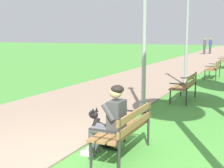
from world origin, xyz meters
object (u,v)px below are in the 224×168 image
object	(u,v)px
pedestrian_further_distant	(205,46)
lamp_post_near	(144,29)
dog_black	(102,132)
park_bench_near	(125,127)
pedestrian_distant	(210,46)
park_bench_mid	(185,85)
person_seated_on_near_bench	(111,118)
park_bench_far	(214,68)
lamp_post_mid	(187,32)

from	to	relation	value
pedestrian_further_distant	lamp_post_near	bearing A→B (deg)	-84.35
dog_black	park_bench_near	bearing A→B (deg)	-26.66
park_bench_near	pedestrian_distant	distance (m)	30.51
park_bench_mid	person_seated_on_near_bench	distance (m)	5.26
park_bench_far	dog_black	xyz separation A→B (m)	(-0.62, -10.58, -0.25)
park_bench_far	lamp_post_mid	xyz separation A→B (m)	(-0.74, -2.76, 1.63)
dog_black	pedestrian_distant	xyz separation A→B (m)	(-2.33, 30.07, 0.58)
dog_black	pedestrian_further_distant	xyz separation A→B (m)	(-2.74, 29.02, 0.58)
person_seated_on_near_bench	dog_black	distance (m)	0.72
lamp_post_mid	pedestrian_further_distant	size ratio (longest dim) A/B	2.50
park_bench_near	person_seated_on_near_bench	world-z (taller)	person_seated_on_near_bench
park_bench_mid	lamp_post_near	xyz separation A→B (m)	(-0.66, -2.07, 1.68)
park_bench_near	lamp_post_mid	size ratio (longest dim) A/B	0.36
park_bench_near	pedestrian_distant	world-z (taller)	pedestrian_distant
dog_black	park_bench_mid	bearing A→B (deg)	83.86
park_bench_near	park_bench_far	bearing A→B (deg)	89.88
person_seated_on_near_bench	pedestrian_further_distant	size ratio (longest dim) A/B	0.76
pedestrian_further_distant	park_bench_mid	bearing A→B (deg)	-82.34
dog_black	lamp_post_mid	distance (m)	8.04
lamp_post_mid	pedestrian_distant	xyz separation A→B (m)	(-2.20, 22.25, -1.30)
park_bench_mid	lamp_post_mid	size ratio (longest dim) A/B	0.36
lamp_post_near	lamp_post_mid	world-z (taller)	lamp_post_near
pedestrian_distant	lamp_post_near	bearing A→B (deg)	-85.43
lamp_post_mid	pedestrian_distant	bearing A→B (deg)	95.65
person_seated_on_near_bench	pedestrian_distant	distance (m)	30.63
lamp_post_near	pedestrian_distant	world-z (taller)	lamp_post_near
pedestrian_distant	park_bench_near	bearing A→B (deg)	-84.51
park_bench_mid	person_seated_on_near_bench	bearing A→B (deg)	-91.43
dog_black	lamp_post_mid	bearing A→B (deg)	90.91
dog_black	lamp_post_mid	world-z (taller)	lamp_post_mid
park_bench_mid	lamp_post_near	size ratio (longest dim) A/B	0.35
lamp_post_mid	lamp_post_near	bearing A→B (deg)	-90.17
park_bench_near	person_seated_on_near_bench	size ratio (longest dim) A/B	1.20
park_bench_far	dog_black	bearing A→B (deg)	-93.34
park_bench_far	pedestrian_distant	distance (m)	19.71
park_bench_mid	pedestrian_distant	size ratio (longest dim) A/B	0.91
park_bench_far	dog_black	size ratio (longest dim) A/B	1.88
park_bench_near	park_bench_far	world-z (taller)	same
park_bench_mid	lamp_post_near	world-z (taller)	lamp_post_near
person_seated_on_near_bench	pedestrian_further_distant	world-z (taller)	pedestrian_further_distant
dog_black	lamp_post_near	size ratio (longest dim) A/B	0.19
lamp_post_mid	park_bench_near	bearing A→B (deg)	-84.94
park_bench_near	lamp_post_near	world-z (taller)	lamp_post_near
person_seated_on_near_bench	lamp_post_mid	world-z (taller)	lamp_post_mid
lamp_post_near	pedestrian_further_distant	size ratio (longest dim) A/B	2.57
pedestrian_distant	pedestrian_further_distant	world-z (taller)	same
park_bench_mid	lamp_post_near	bearing A→B (deg)	-107.61
park_bench_far	lamp_post_near	bearing A→B (deg)	-95.52
pedestrian_further_distant	lamp_post_mid	bearing A→B (deg)	-82.97
park_bench_mid	lamp_post_mid	xyz separation A→B (m)	(-0.64, 3.00, 1.63)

